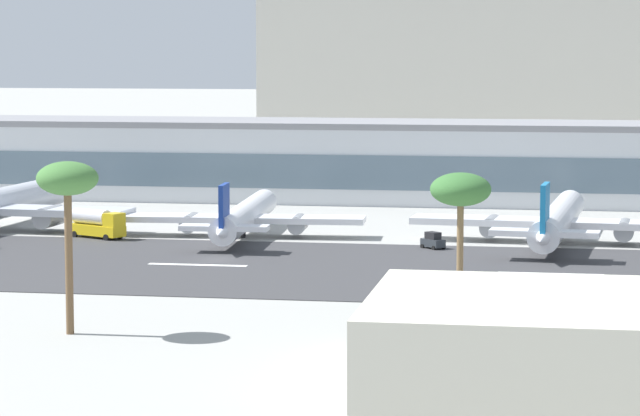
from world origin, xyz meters
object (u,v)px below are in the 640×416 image
at_px(service_baggage_tug_0, 433,241).
at_px(foreground_hangar, 618,343).
at_px(airliner_blue_tail_gate_2, 557,221).
at_px(airliner_navy_tail_gate_1, 243,217).
at_px(terminal_building, 318,160).
at_px(palm_tree_1, 67,184).
at_px(distant_hotel_block, 554,68).
at_px(service_fuel_truck_1, 97,223).
at_px(palm_tree_2, 461,192).

relative_size(service_baggage_tug_0, foreground_hangar, 0.09).
bearing_deg(airliner_blue_tail_gate_2, airliner_navy_tail_gate_1, 95.12).
height_order(terminal_building, service_baggage_tug_0, terminal_building).
relative_size(airliner_blue_tail_gate_2, palm_tree_1, 2.90).
bearing_deg(terminal_building, service_baggage_tug_0, -66.88).
xyz_separation_m(terminal_building, airliner_blue_tail_gate_2, (40.54, -50.81, -3.68)).
height_order(service_baggage_tug_0, palm_tree_1, palm_tree_1).
xyz_separation_m(distant_hotel_block, airliner_blue_tail_gate_2, (2.50, -167.14, -17.67)).
bearing_deg(palm_tree_1, distant_hotel_block, 80.32).
relative_size(distant_hotel_block, service_fuel_truck_1, 15.96).
relative_size(service_fuel_truck_1, foreground_hangar, 0.23).
relative_size(palm_tree_2, foreground_hangar, 0.37).
bearing_deg(service_fuel_truck_1, distant_hotel_block, 97.76).
bearing_deg(foreground_hangar, service_baggage_tug_0, 105.69).
bearing_deg(service_baggage_tug_0, terminal_building, 157.90).
relative_size(distant_hotel_block, foreground_hangar, 3.67).
distance_m(service_fuel_truck_1, foreground_hangar, 102.45).
xyz_separation_m(airliner_blue_tail_gate_2, foreground_hangar, (5.37, -82.24, 0.35)).
distance_m(distant_hotel_block, foreground_hangar, 250.11).
relative_size(service_baggage_tug_0, service_fuel_truck_1, 0.39).
distance_m(palm_tree_1, foreground_hangar, 50.96).
distance_m(service_baggage_tug_0, palm_tree_2, 51.87).
height_order(airliner_blue_tail_gate_2, service_fuel_truck_1, airliner_blue_tail_gate_2).
xyz_separation_m(airliner_navy_tail_gate_1, airliner_blue_tail_gate_2, (42.06, 0.40, 0.24)).
height_order(distant_hotel_block, service_fuel_truck_1, distant_hotel_block).
xyz_separation_m(terminal_building, distant_hotel_block, (38.04, 116.33, 13.99)).
bearing_deg(distant_hotel_block, airliner_navy_tail_gate_1, -103.28).
distance_m(airliner_navy_tail_gate_1, palm_tree_1, 69.72).
xyz_separation_m(terminal_building, foreground_hangar, (45.91, -133.05, -3.32)).
xyz_separation_m(palm_tree_1, foreground_hangar, (48.20, -12.98, -10.28)).
bearing_deg(service_baggage_tug_0, foreground_hangar, -29.53).
relative_size(distant_hotel_block, airliner_navy_tail_gate_1, 3.35).
distance_m(terminal_building, palm_tree_2, 113.33).
height_order(airliner_navy_tail_gate_1, foreground_hangar, airliner_navy_tail_gate_1).
xyz_separation_m(service_baggage_tug_0, service_fuel_truck_1, (-45.82, 3.07, 0.98)).
xyz_separation_m(distant_hotel_block, airliner_navy_tail_gate_1, (-39.55, -167.53, -17.91)).
relative_size(palm_tree_1, palm_tree_2, 1.11).
height_order(terminal_building, foreground_hangar, terminal_building).
relative_size(terminal_building, foreground_hangar, 5.04).
bearing_deg(distant_hotel_block, airliner_blue_tail_gate_2, -89.14).
bearing_deg(airliner_navy_tail_gate_1, airliner_blue_tail_gate_2, -92.90).
height_order(airliner_navy_tail_gate_1, airliner_blue_tail_gate_2, airliner_blue_tail_gate_2).
xyz_separation_m(distant_hotel_block, service_fuel_truck_1, (-58.91, -171.70, -18.66)).
relative_size(distant_hotel_block, airliner_blue_tail_gate_2, 3.08).
relative_size(terminal_building, service_baggage_tug_0, 56.58).
height_order(airliner_navy_tail_gate_1, service_fuel_truck_1, airliner_navy_tail_gate_1).
xyz_separation_m(service_fuel_truck_1, palm_tree_1, (18.58, -64.70, 11.62)).
bearing_deg(palm_tree_2, service_baggage_tug_0, 98.05).
height_order(airliner_blue_tail_gate_2, palm_tree_1, palm_tree_1).
bearing_deg(service_fuel_truck_1, palm_tree_1, -47.28).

